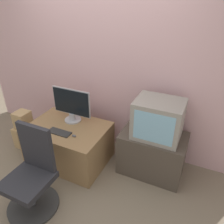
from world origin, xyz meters
name	(u,v)px	position (x,y,z in m)	size (l,w,h in m)	color
ground_plane	(54,197)	(0.00, 0.00, 0.00)	(12.00, 12.00, 0.00)	#7F705B
wall_back	(102,63)	(0.00, 1.32, 1.30)	(4.40, 0.05, 2.60)	beige
desk	(69,143)	(-0.22, 0.67, 0.28)	(1.07, 0.77, 0.56)	#937047
side_stand	(152,153)	(0.92, 0.95, 0.29)	(0.82, 0.52, 0.59)	#4C4238
main_monitor	(72,105)	(-0.24, 0.85, 0.80)	(0.58, 0.23, 0.48)	#B2B2B7
keyboard	(59,132)	(-0.22, 0.51, 0.57)	(0.32, 0.12, 0.01)	#2D2D2D
mouse	(74,136)	(0.00, 0.52, 0.57)	(0.06, 0.04, 0.03)	#4C4C51
crt_tv	(158,119)	(0.95, 0.95, 0.83)	(0.57, 0.45, 0.48)	gray
office_chair	(32,178)	(-0.13, -0.13, 0.39)	(0.58, 0.58, 0.98)	#333333
cardboard_box_lower	(27,137)	(-1.01, 0.64, 0.17)	(0.32, 0.26, 0.34)	tan
cardboard_box_upper	(23,120)	(-1.01, 0.64, 0.47)	(0.20, 0.21, 0.27)	tan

